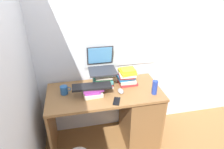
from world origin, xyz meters
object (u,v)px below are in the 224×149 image
book_stack_tall (103,79)px  laptop (102,64)px  book_stack_side (127,77)px  keyboard (92,86)px  water_bottle (155,87)px  mug (64,90)px  desk (131,114)px  computer_mouse (121,91)px  book_stack_keyboard_riser (93,91)px  cell_phone (117,101)px

book_stack_tall → laptop: size_ratio=0.78×
book_stack_tall → book_stack_side: 0.29m
keyboard → water_bottle: (0.67, -0.12, -0.03)m
laptop → mug: laptop is taller
desk → book_stack_side: 0.47m
computer_mouse → keyboard: bearing=176.3°
desk → keyboard: bearing=-178.2°
book_stack_tall → book_stack_keyboard_riser: bearing=-130.0°
laptop → desk: bearing=-33.7°
book_stack_tall → water_bottle: size_ratio=1.52×
water_bottle → book_stack_tall: bearing=151.4°
desk → mug: bearing=174.9°
desk → water_bottle: water_bottle is taller
laptop → book_stack_keyboard_riser: bearing=-121.5°
keyboard → mug: bearing=166.1°
desk → computer_mouse: size_ratio=12.34×
computer_mouse → mug: size_ratio=0.87×
book_stack_keyboard_riser → book_stack_side: 0.46m
keyboard → book_stack_tall: bearing=49.3°
book_stack_tall → book_stack_keyboard_riser: (-0.14, -0.17, -0.04)m
computer_mouse → water_bottle: (0.35, -0.10, 0.06)m
book_stack_keyboard_riser → water_bottle: size_ratio=1.43×
book_stack_keyboard_riser → book_stack_side: bearing=20.5°
cell_phone → keyboard: bearing=162.4°
laptop → computer_mouse: bearing=-56.0°
computer_mouse → water_bottle: water_bottle is taller
book_stack_tall → cell_phone: (0.08, -0.34, -0.08)m
book_stack_tall → keyboard: 0.22m
water_bottle → cell_phone: 0.45m
book_stack_keyboard_riser → mug: book_stack_keyboard_riser is taller
computer_mouse → water_bottle: bearing=-15.9°
keyboard → water_bottle: size_ratio=2.61×
computer_mouse → mug: bearing=170.4°
mug → water_bottle: 0.99m
book_stack_tall → book_stack_keyboard_riser: 0.23m
laptop → water_bottle: bearing=-33.7°
laptop → computer_mouse: size_ratio=3.01×
mug → water_bottle: bearing=-12.0°
book_stack_tall → water_bottle: book_stack_tall is taller
book_stack_keyboard_riser → laptop: (0.14, 0.23, 0.20)m
laptop → cell_phone: bearing=-78.5°
book_stack_tall → water_bottle: 0.59m
book_stack_tall → cell_phone: size_ratio=1.80×
water_bottle → computer_mouse: bearing=164.1°
water_bottle → cell_phone: water_bottle is taller
laptop → keyboard: bearing=-123.6°
book_stack_side → book_stack_tall: bearing=178.0°
desk → computer_mouse: computer_mouse is taller
keyboard → water_bottle: water_bottle is taller
book_stack_tall → laptop: laptop is taller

